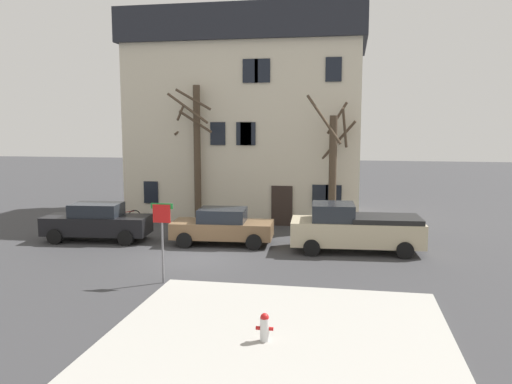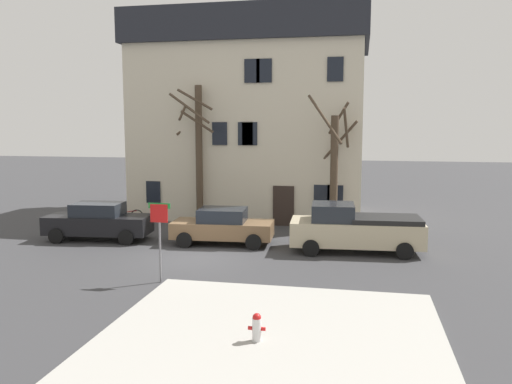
{
  "view_description": "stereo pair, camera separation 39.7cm",
  "coord_description": "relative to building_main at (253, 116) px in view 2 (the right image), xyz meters",
  "views": [
    {
      "loc": [
        5.99,
        -19.41,
        5.24
      ],
      "look_at": [
        2.0,
        2.49,
        2.37
      ],
      "focal_mm": 36.5,
      "sensor_mm": 36.0,
      "label": 1
    },
    {
      "loc": [
        6.38,
        -19.34,
        5.24
      ],
      "look_at": [
        2.0,
        2.49,
        2.37
      ],
      "focal_mm": 36.5,
      "sensor_mm": 36.0,
      "label": 2
    }
  ],
  "objects": [
    {
      "name": "ground_plane",
      "position": [
        -0.07,
        -11.07,
        -5.8
      ],
      "size": [
        120.0,
        120.0,
        0.0
      ],
      "primitive_type": "plane",
      "color": "#38383A"
    },
    {
      "name": "sidewalk_slab",
      "position": [
        4.28,
        -18.67,
        -5.74
      ],
      "size": [
        8.42,
        8.49,
        0.12
      ],
      "primitive_type": "cube",
      "color": "#A8A59E",
      "rests_on": "ground_plane"
    },
    {
      "name": "building_main",
      "position": [
        0.0,
        0.0,
        0.0
      ],
      "size": [
        13.28,
        8.02,
        11.44
      ],
      "color": "beige",
      "rests_on": "ground_plane"
    },
    {
      "name": "tree_bare_near",
      "position": [
        -2.06,
        -4.2,
        -1.81
      ],
      "size": [
        2.41,
        2.7,
        7.3
      ],
      "color": "#4C3D2D",
      "rests_on": "ground_plane"
    },
    {
      "name": "tree_bare_mid",
      "position": [
        5.08,
        -4.75,
        -2.56
      ],
      "size": [
        2.44,
        2.46,
        6.69
      ],
      "color": "#4C3D2D",
      "rests_on": "ground_plane"
    },
    {
      "name": "car_black_sedan",
      "position": [
        -5.38,
        -8.87,
        -4.94
      ],
      "size": [
        4.87,
        2.3,
        1.72
      ],
      "color": "black",
      "rests_on": "ground_plane"
    },
    {
      "name": "car_brown_sedan",
      "position": [
        0.42,
        -8.56,
        -5.0
      ],
      "size": [
        4.53,
        2.25,
        1.6
      ],
      "color": "brown",
      "rests_on": "ground_plane"
    },
    {
      "name": "pickup_truck_beige",
      "position": [
        6.16,
        -8.81,
        -4.83
      ],
      "size": [
        5.5,
        2.55,
        2.01
      ],
      "color": "#C6B793",
      "rests_on": "ground_plane"
    },
    {
      "name": "fire_hydrant",
      "position": [
        3.99,
        -18.78,
        -5.33
      ],
      "size": [
        0.42,
        0.22,
        0.68
      ],
      "color": "silver",
      "rests_on": "sidewalk_slab"
    },
    {
      "name": "street_sign_pole",
      "position": [
        -0.16,
        -14.45,
        -3.91
      ],
      "size": [
        0.76,
        0.07,
        2.69
      ],
      "color": "slate",
      "rests_on": "ground_plane"
    },
    {
      "name": "bicycle_leaning",
      "position": [
        -6.0,
        -4.51,
        -5.43
      ],
      "size": [
        1.75,
        0.19,
        1.03
      ],
      "color": "black",
      "rests_on": "ground_plane"
    }
  ]
}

